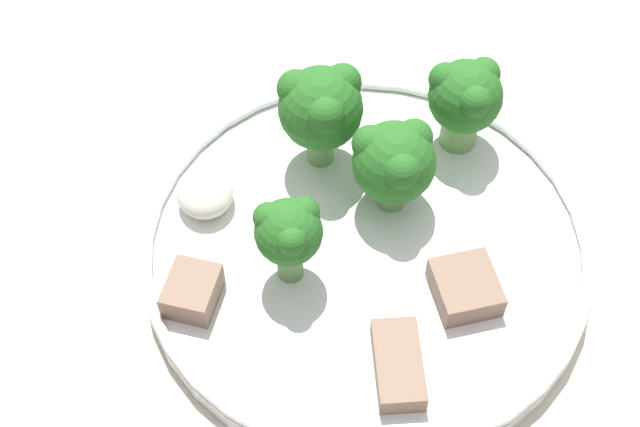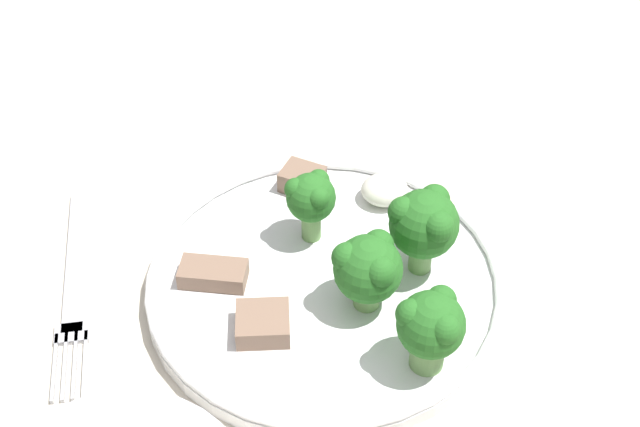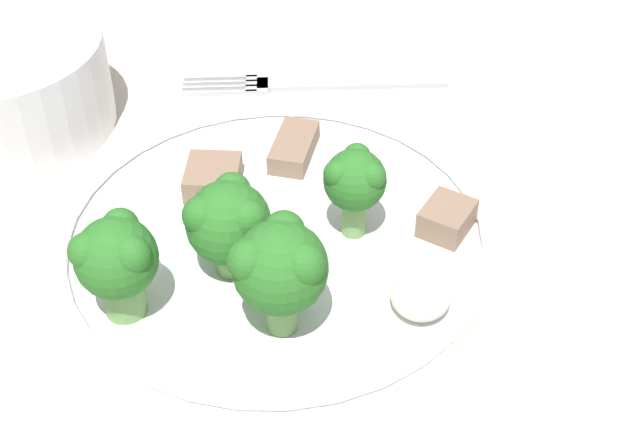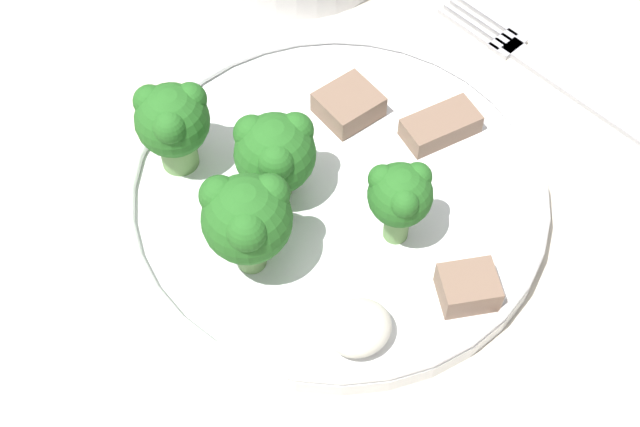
% 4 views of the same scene
% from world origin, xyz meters
% --- Properties ---
extents(table, '(1.17, 1.08, 0.77)m').
position_xyz_m(table, '(0.00, 0.00, 0.67)').
color(table, beige).
rests_on(table, ground_plane).
extents(dinner_plate, '(0.26, 0.26, 0.02)m').
position_xyz_m(dinner_plate, '(0.02, -0.00, 0.77)').
color(dinner_plate, white).
rests_on(dinner_plate, table).
extents(broccoli_floret_near_rim_left, '(0.05, 0.05, 0.07)m').
position_xyz_m(broccoli_floret_near_rim_left, '(-0.05, -0.01, 0.82)').
color(broccoli_floret_near_rim_left, '#709E56').
rests_on(broccoli_floret_near_rim_left, dinner_plate).
extents(broccoli_floret_center_left, '(0.04, 0.04, 0.06)m').
position_xyz_m(broccoli_floret_center_left, '(0.03, -0.05, 0.82)').
color(broccoli_floret_center_left, '#709E56').
rests_on(broccoli_floret_center_left, dinner_plate).
extents(broccoli_floret_back_left, '(0.05, 0.04, 0.06)m').
position_xyz_m(broccoli_floret_back_left, '(-0.05, 0.07, 0.82)').
color(broccoli_floret_back_left, '#709E56').
rests_on(broccoli_floret_back_left, dinner_plate).
extents(broccoli_floret_front_left, '(0.05, 0.05, 0.06)m').
position_xyz_m(broccoli_floret_front_left, '(-0.01, 0.02, 0.81)').
color(broccoli_floret_front_left, '#709E56').
rests_on(broccoli_floret_front_left, dinner_plate).
extents(meat_slice_front_slice, '(0.05, 0.03, 0.01)m').
position_xyz_m(meat_slice_front_slice, '(0.10, -0.00, 0.78)').
color(meat_slice_front_slice, '#846651').
rests_on(meat_slice_front_slice, dinner_plate).
extents(meat_slice_middle_slice, '(0.04, 0.04, 0.02)m').
position_xyz_m(meat_slice_middle_slice, '(0.04, -0.10, 0.79)').
color(meat_slice_middle_slice, '#846651').
rests_on(meat_slice_middle_slice, dinner_plate).
extents(meat_slice_rear_slice, '(0.04, 0.04, 0.02)m').
position_xyz_m(meat_slice_rear_slice, '(0.06, 0.05, 0.79)').
color(meat_slice_rear_slice, '#846651').
rests_on(meat_slice_rear_slice, dinner_plate).
extents(sauce_dollop, '(0.04, 0.03, 0.02)m').
position_xyz_m(sauce_dollop, '(-0.03, -0.09, 0.79)').
color(sauce_dollop, silver).
rests_on(sauce_dollop, dinner_plate).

